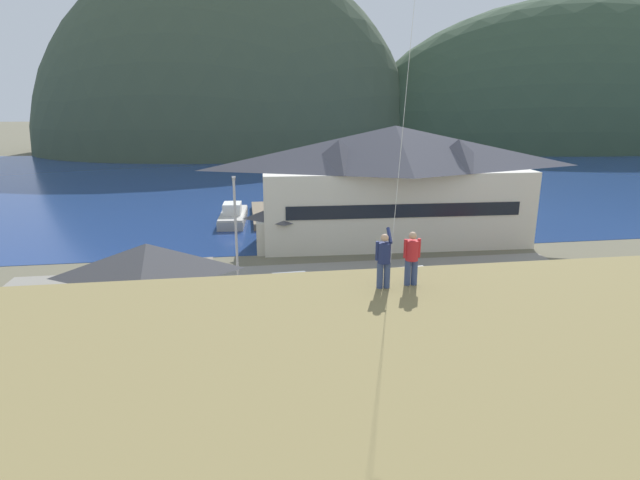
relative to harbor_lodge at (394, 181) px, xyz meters
The scene contains 21 objects.
ground_plane 23.44m from the harbor_lodge, 114.23° to the right, with size 600.00×600.00×0.00m, color #66604C.
parking_lot_pad 19.13m from the harbor_lodge, 120.64° to the right, with size 40.00×20.00×0.10m, color gray.
bay_water 40.65m from the harbor_lodge, 103.44° to the left, with size 360.00×84.00×0.03m, color navy.
far_hill_west_ridge 92.47m from the harbor_lodge, 99.78° to the left, with size 93.52×62.37×94.04m, color #3D4C38.
far_hill_east_peak 118.67m from the harbor_lodge, 47.47° to the left, with size 131.11×54.95×76.60m, color #334733.
harbor_lodge is the anchor object (origin of this frame).
storage_shed_near_lot 24.93m from the harbor_lodge, 136.44° to the right, with size 7.05×5.16×5.27m.
storage_shed_waterside 10.49m from the harbor_lodge, behind, with size 4.95×4.11×3.99m.
wharf_dock 15.91m from the harbor_lodge, 134.58° to the left, with size 3.20×11.34×0.70m.
moored_boat_wharfside 17.51m from the harbor_lodge, 147.32° to the left, with size 3.04×7.99×2.16m.
parked_car_back_row_left 14.59m from the harbor_lodge, 100.82° to the right, with size 4.32×2.31×1.82m.
parked_car_mid_row_near 27.86m from the harbor_lodge, 148.81° to the right, with size 4.21×2.08×1.82m.
parked_car_back_row_right 21.67m from the harbor_lodge, 92.18° to the right, with size 4.20×2.06×1.82m.
parked_car_front_row_red 23.84m from the harbor_lodge, 114.80° to the right, with size 4.33×2.31×1.82m.
parked_car_front_row_silver 16.77m from the harbor_lodge, 62.64° to the right, with size 4.27×2.18×1.82m.
parked_car_mid_row_far 30.94m from the harbor_lodge, 136.44° to the right, with size 4.34×2.33×1.82m.
parked_car_lone_by_shed 17.59m from the harbor_lodge, 127.16° to the right, with size 4.29×2.24×1.82m.
parked_car_front_row_end 21.47m from the harbor_lodge, 79.56° to the right, with size 4.27×2.19×1.82m.
parking_light_pole 17.06m from the harbor_lodge, 142.98° to the right, with size 0.24×0.78×7.41m.
person_kite_flyer 29.63m from the harbor_lodge, 107.27° to the right, with size 0.55×0.65×1.86m.
person_companion 29.24m from the harbor_lodge, 105.58° to the right, with size 0.55×0.40×1.74m.
Camera 1 is at (-3.58, -21.92, 12.27)m, focal length 28.57 mm.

